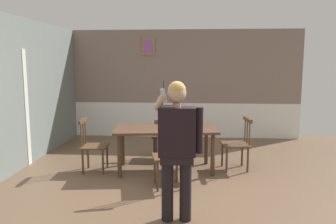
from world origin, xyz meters
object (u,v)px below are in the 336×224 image
at_px(chair_at_table_head, 93,145).
at_px(chair_opposite_corner, 164,133).
at_px(dining_table, 166,133).
at_px(person_figure, 177,142).
at_px(chair_near_window, 168,155).
at_px(chair_by_doorway, 237,144).

distance_m(chair_at_table_head, chair_opposite_corner, 1.50).
bearing_deg(dining_table, chair_opposite_corner, 96.70).
bearing_deg(chair_at_table_head, dining_table, 94.18).
bearing_deg(person_figure, chair_opposite_corner, -86.04).
height_order(chair_at_table_head, chair_opposite_corner, chair_opposite_corner).
relative_size(chair_near_window, chair_at_table_head, 1.16).
relative_size(chair_by_doorway, chair_at_table_head, 1.00).
xyz_separation_m(chair_at_table_head, person_figure, (1.53, -1.71, 0.50)).
relative_size(dining_table, chair_at_table_head, 1.99).
xyz_separation_m(chair_near_window, chair_at_table_head, (-1.35, 0.67, -0.04)).
bearing_deg(chair_opposite_corner, chair_at_table_head, 40.05).
relative_size(dining_table, person_figure, 1.10).
height_order(chair_at_table_head, person_figure, person_figure).
relative_size(chair_at_table_head, chair_opposite_corner, 0.89).
distance_m(chair_by_doorway, chair_at_table_head, 2.50).
relative_size(chair_near_window, chair_by_doorway, 1.16).
bearing_deg(chair_by_doorway, chair_near_window, 123.38).
xyz_separation_m(dining_table, person_figure, (0.29, -1.86, 0.29)).
distance_m(chair_at_table_head, person_figure, 2.35).
distance_m(chair_near_window, chair_by_doorway, 1.50).
height_order(chair_opposite_corner, person_figure, person_figure).
height_order(chair_near_window, chair_by_doorway, chair_near_window).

